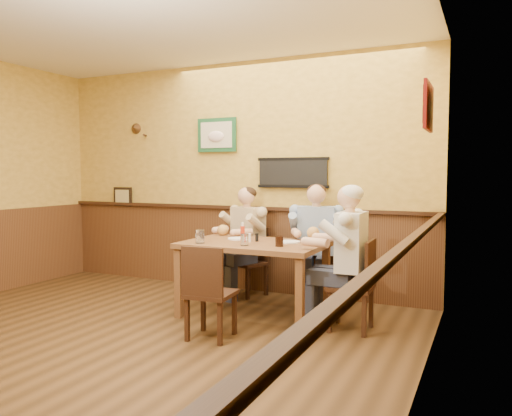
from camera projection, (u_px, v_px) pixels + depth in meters
The scene contains 17 objects.
room at pixel (113, 143), 4.02m from camera, with size 5.02×5.03×2.81m.
dining_table at pixel (254, 251), 5.03m from camera, with size 1.40×0.90×0.75m.
chair_back_left at pixel (248, 261), 5.89m from camera, with size 0.37×0.37×0.81m, color #371F11, non-canonical shape.
chair_back_right at pixel (316, 266), 5.54m from camera, with size 0.38×0.38×0.83m, color #371F11, non-canonical shape.
chair_right_end at pixel (351, 285), 4.57m from camera, with size 0.39×0.39×0.84m, color #371F11, non-canonical shape.
chair_near_side at pixel (211, 291), 4.35m from camera, with size 0.38×0.38×0.83m, color #371F11, non-canonical shape.
diner_tan_shirt at pixel (248, 247), 5.87m from camera, with size 0.53×0.53×1.15m, color beige, non-canonical shape.
diner_blue_polo at pixel (316, 250), 5.53m from camera, with size 0.55×0.55×1.19m, color #8098C0, non-canonical shape.
diner_white_elder at pixel (351, 265), 4.56m from camera, with size 0.55×0.55×1.20m, color silver, non-canonical shape.
water_glass_left at pixel (200, 237), 4.95m from camera, with size 0.09×0.09×0.13m, color white.
water_glass_mid at pixel (245, 240), 4.79m from camera, with size 0.08×0.08×0.11m, color white.
cola_tumbler at pixel (279, 241), 4.73m from camera, with size 0.08×0.08×0.10m, color black.
hot_sauce_bottle at pixel (243, 233), 5.04m from camera, with size 0.04×0.04×0.18m, color red.
salt_shaker at pixel (249, 238), 5.04m from camera, with size 0.03×0.03×0.09m, color silver.
pepper_shaker at pixel (257, 237), 5.07m from camera, with size 0.03×0.03×0.08m, color black.
plate_far_left at pixel (238, 239), 5.24m from camera, with size 0.22×0.22×0.01m, color white.
plate_far_right at pixel (289, 242), 5.00m from camera, with size 0.22×0.22×0.01m, color white.
Camera 1 is at (2.90, -3.01, 1.44)m, focal length 35.00 mm.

